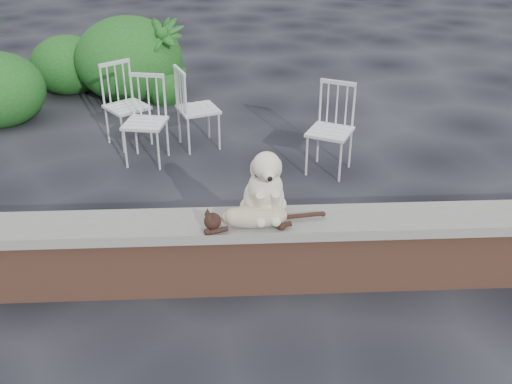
{
  "coord_description": "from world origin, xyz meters",
  "views": [
    {
      "loc": [
        -0.14,
        -3.75,
        2.82
      ],
      "look_at": [
        0.05,
        0.2,
        0.7
      ],
      "focal_mm": 42.03,
      "sensor_mm": 36.0,
      "label": 1
    }
  ],
  "objects_px": {
    "chair_d": "(330,130)",
    "potted_plant_b": "(163,62)",
    "dog": "(264,181)",
    "chair_e": "(198,108)",
    "chair_b": "(145,122)",
    "cat": "(254,216)",
    "chair_a": "(127,105)"
  },
  "relations": [
    {
      "from": "chair_a",
      "to": "chair_d",
      "type": "relative_size",
      "value": 1.0
    },
    {
      "from": "chair_a",
      "to": "dog",
      "type": "bearing_deg",
      "value": -100.06
    },
    {
      "from": "cat",
      "to": "dog",
      "type": "bearing_deg",
      "value": 57.25
    },
    {
      "from": "chair_d",
      "to": "potted_plant_b",
      "type": "distance_m",
      "value": 2.98
    },
    {
      "from": "chair_e",
      "to": "dog",
      "type": "bearing_deg",
      "value": 172.04
    },
    {
      "from": "cat",
      "to": "potted_plant_b",
      "type": "xyz_separation_m",
      "value": [
        -1.03,
        4.32,
        -0.11
      ]
    },
    {
      "from": "chair_a",
      "to": "cat",
      "type": "bearing_deg",
      "value": -102.59
    },
    {
      "from": "chair_b",
      "to": "potted_plant_b",
      "type": "relative_size",
      "value": 0.84
    },
    {
      "from": "chair_a",
      "to": "chair_d",
      "type": "distance_m",
      "value": 2.35
    },
    {
      "from": "chair_e",
      "to": "chair_b",
      "type": "height_order",
      "value": "same"
    },
    {
      "from": "chair_b",
      "to": "chair_d",
      "type": "bearing_deg",
      "value": 0.79
    },
    {
      "from": "chair_e",
      "to": "chair_d",
      "type": "bearing_deg",
      "value": -138.39
    },
    {
      "from": "cat",
      "to": "chair_d",
      "type": "distance_m",
      "value": 2.22
    },
    {
      "from": "chair_e",
      "to": "potted_plant_b",
      "type": "bearing_deg",
      "value": -1.99
    },
    {
      "from": "dog",
      "to": "chair_e",
      "type": "xyz_separation_m",
      "value": [
        -0.58,
        2.61,
        -0.4
      ]
    },
    {
      "from": "chair_a",
      "to": "chair_e",
      "type": "height_order",
      "value": "same"
    },
    {
      "from": "dog",
      "to": "chair_d",
      "type": "distance_m",
      "value": 2.08
    },
    {
      "from": "potted_plant_b",
      "to": "chair_e",
      "type": "bearing_deg",
      "value": -71.44
    },
    {
      "from": "chair_d",
      "to": "chair_e",
      "type": "relative_size",
      "value": 1.0
    },
    {
      "from": "chair_d",
      "to": "potted_plant_b",
      "type": "height_order",
      "value": "potted_plant_b"
    },
    {
      "from": "chair_d",
      "to": "dog",
      "type": "bearing_deg",
      "value": -86.26
    },
    {
      "from": "dog",
      "to": "cat",
      "type": "relative_size",
      "value": 0.54
    },
    {
      "from": "chair_a",
      "to": "chair_b",
      "type": "height_order",
      "value": "same"
    },
    {
      "from": "dog",
      "to": "chair_a",
      "type": "bearing_deg",
      "value": 112.46
    },
    {
      "from": "cat",
      "to": "chair_a",
      "type": "distance_m",
      "value": 3.17
    },
    {
      "from": "dog",
      "to": "chair_a",
      "type": "height_order",
      "value": "dog"
    },
    {
      "from": "dog",
      "to": "potted_plant_b",
      "type": "height_order",
      "value": "dog"
    },
    {
      "from": "cat",
      "to": "chair_b",
      "type": "relative_size",
      "value": 1.12
    },
    {
      "from": "chair_e",
      "to": "potted_plant_b",
      "type": "distance_m",
      "value": 1.65
    },
    {
      "from": "cat",
      "to": "chair_e",
      "type": "relative_size",
      "value": 1.12
    },
    {
      "from": "dog",
      "to": "chair_d",
      "type": "xyz_separation_m",
      "value": [
        0.8,
        1.88,
        -0.4
      ]
    },
    {
      "from": "chair_a",
      "to": "chair_b",
      "type": "xyz_separation_m",
      "value": [
        0.26,
        -0.51,
        0.0
      ]
    }
  ]
}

